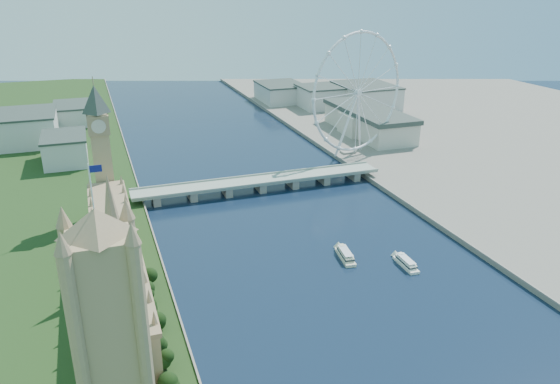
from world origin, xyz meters
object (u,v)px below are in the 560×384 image
victoria_tower (109,319)px  tour_boat_far (406,266)px  tour_boat_near (345,258)px  london_eye (358,93)px

victoria_tower → tour_boat_far: size_ratio=4.19×
tour_boat_near → london_eye: bearing=69.6°
victoria_tower → london_eye: bearing=49.6°
tour_boat_near → victoria_tower: bearing=-137.0°
tour_boat_far → tour_boat_near: bearing=147.1°
victoria_tower → tour_boat_far: 207.52m
london_eye → tour_boat_near: bearing=-118.3°
victoria_tower → tour_boat_near: 191.22m
london_eye → tour_boat_near: london_eye is taller
london_eye → tour_boat_near: size_ratio=4.32×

